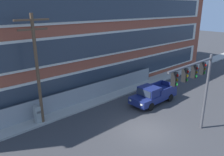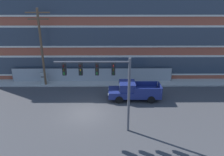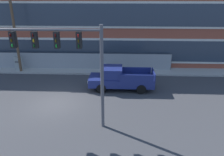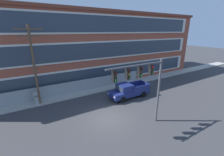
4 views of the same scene
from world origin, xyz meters
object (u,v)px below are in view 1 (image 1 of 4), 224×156
Objects in this scene: pickup_truck_navy at (153,95)px; utility_pole_near_corner at (37,66)px; electrical_cabinet at (39,115)px; traffic_signal_mast at (196,80)px.

pickup_truck_navy is 0.61× the size of utility_pole_near_corner.
pickup_truck_navy is 11.39m from electrical_cabinet.
traffic_signal_mast is 3.75× the size of electrical_cabinet.
electrical_cabinet is at bearing 128.31° from traffic_signal_mast.
utility_pole_near_corner reaches higher than traffic_signal_mast.
utility_pole_near_corner reaches higher than electrical_cabinet.
traffic_signal_mast is 0.68× the size of utility_pole_near_corner.
utility_pole_near_corner is at bearing 128.04° from traffic_signal_mast.
utility_pole_near_corner is at bearing -41.14° from electrical_cabinet.
pickup_truck_navy reaches higher than electrical_cabinet.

